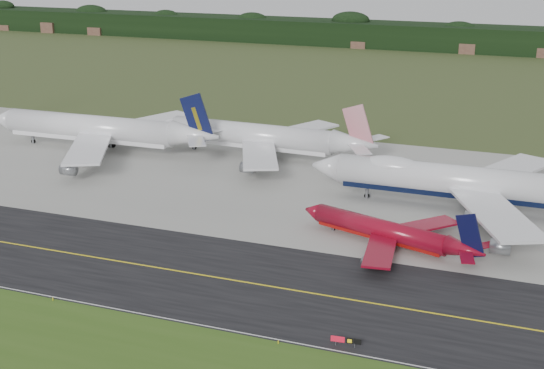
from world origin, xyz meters
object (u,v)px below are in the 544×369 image
at_px(jet_red_737, 390,232).
at_px(jet_navy_gold, 102,130).
at_px(jet_ba_747, 471,183).
at_px(jet_star_tail, 263,137).
at_px(taxiway_sign, 346,340).

bearing_deg(jet_red_737, jet_navy_gold, 156.08).
bearing_deg(jet_ba_747, jet_star_tail, 158.25).
height_order(jet_ba_747, jet_star_tail, jet_ba_747).
relative_size(jet_ba_747, taxiway_sign, 16.46).
bearing_deg(jet_star_tail, jet_red_737, -47.33).
bearing_deg(jet_ba_747, taxiway_sign, -98.72).
height_order(jet_ba_747, jet_navy_gold, jet_ba_747).
bearing_deg(jet_red_737, taxiway_sign, -87.00).
bearing_deg(taxiway_sign, jet_ba_747, 81.28).
relative_size(jet_navy_gold, jet_star_tail, 1.10).
height_order(jet_star_tail, taxiway_sign, jet_star_tail).
distance_m(jet_ba_747, taxiway_sign, 62.63).
bearing_deg(jet_navy_gold, jet_red_737, -23.92).
distance_m(jet_navy_gold, jet_star_tail, 42.59).
xyz_separation_m(jet_navy_gold, taxiway_sign, (86.12, -74.46, -4.69)).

